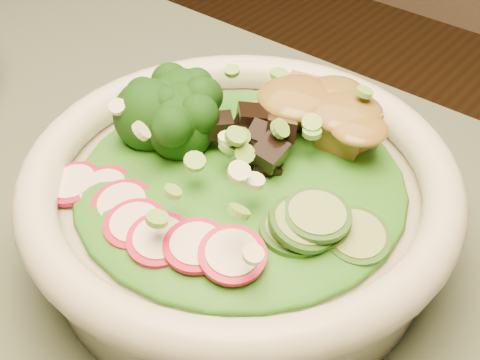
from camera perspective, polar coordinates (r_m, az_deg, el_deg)
The scene contains 9 objects.
salad_bowl at distance 0.47m, azimuth 0.00°, elevation -1.98°, with size 0.30×0.30×0.08m.
lettuce_bed at distance 0.46m, azimuth -0.00°, elevation 0.10°, with size 0.23×0.23×0.03m, color #1B5E13.
broccoli_florets at distance 0.49m, azimuth -5.80°, elevation 5.61°, with size 0.09×0.08×0.05m, color black, non-canonical shape.
radish_slices at distance 0.42m, azimuth -7.31°, elevation -4.04°, with size 0.12×0.05×0.02m, color #B80E34, non-canonical shape.
cucumber_slices at distance 0.41m, azimuth 6.76°, elevation -3.40°, with size 0.08×0.08×0.04m, color #86A85D, non-canonical shape.
mushroom_heap at distance 0.45m, azimuth 1.28°, elevation 2.43°, with size 0.08×0.08×0.05m, color black, non-canonical shape.
tofu_cubes at distance 0.49m, azimuth 6.35°, elevation 4.90°, with size 0.10×0.07×0.04m, color olive, non-canonical shape.
peanut_sauce at distance 0.48m, azimuth 6.48°, elevation 6.32°, with size 0.08×0.06×0.02m, color brown.
scallion_garnish at distance 0.44m, azimuth 0.00°, elevation 2.85°, with size 0.22×0.22×0.03m, color #6FB23E, non-canonical shape.
Camera 1 is at (0.16, -0.14, 1.11)m, focal length 50.00 mm.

